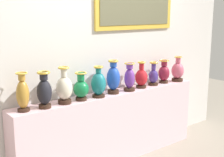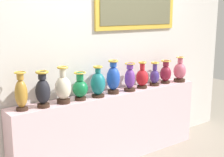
% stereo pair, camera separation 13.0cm
% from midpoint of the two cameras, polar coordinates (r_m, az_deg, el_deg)
% --- Properties ---
extents(display_shelf, '(2.59, 0.31, 0.88)m').
position_cam_midpoint_polar(display_shelf, '(3.97, -0.95, -8.77)').
color(display_shelf, beige).
rests_on(display_shelf, ground_plane).
extents(back_wall, '(4.42, 0.14, 2.81)m').
position_cam_midpoint_polar(back_wall, '(3.92, -2.69, 5.76)').
color(back_wall, silver).
rests_on(back_wall, ground_plane).
extents(vase_ochre, '(0.13, 0.13, 0.39)m').
position_cam_midpoint_polar(vase_ochre, '(3.25, -16.98, -2.69)').
color(vase_ochre, '#382319').
rests_on(vase_ochre, display_shelf).
extents(vase_onyx, '(0.15, 0.15, 0.38)m').
position_cam_midpoint_polar(vase_onyx, '(3.30, -13.27, -2.26)').
color(vase_onyx, '#382319').
rests_on(vase_onyx, display_shelf).
extents(vase_ivory, '(0.18, 0.18, 0.40)m').
position_cam_midpoint_polar(vase_ivory, '(3.41, -9.72, -1.75)').
color(vase_ivory, '#382319').
rests_on(vase_ivory, display_shelf).
extents(vase_emerald, '(0.17, 0.17, 0.32)m').
position_cam_midpoint_polar(vase_emerald, '(3.52, -6.69, -1.75)').
color(vase_emerald, '#382319').
rests_on(vase_emerald, display_shelf).
extents(vase_teal, '(0.17, 0.17, 0.37)m').
position_cam_midpoint_polar(vase_teal, '(3.63, -3.49, -0.94)').
color(vase_teal, '#382319').
rests_on(vase_teal, display_shelf).
extents(vase_sapphire, '(0.16, 0.16, 0.41)m').
position_cam_midpoint_polar(vase_sapphire, '(3.77, -0.78, 0.04)').
color(vase_sapphire, '#382319').
rests_on(vase_sapphire, display_shelf).
extents(vase_violet, '(0.14, 0.14, 0.35)m').
position_cam_midpoint_polar(vase_violet, '(3.91, 2.23, 0.06)').
color(vase_violet, '#382319').
rests_on(vase_violet, display_shelf).
extents(vase_crimson, '(0.16, 0.16, 0.34)m').
position_cam_midpoint_polar(vase_crimson, '(4.08, 4.42, 0.24)').
color(vase_crimson, '#382319').
rests_on(vase_crimson, display_shelf).
extents(vase_indigo, '(0.13, 0.13, 0.32)m').
position_cam_midpoint_polar(vase_indigo, '(4.24, 6.64, 0.52)').
color(vase_indigo, '#382319').
rests_on(vase_indigo, display_shelf).
extents(vase_burgundy, '(0.15, 0.15, 0.32)m').
position_cam_midpoint_polar(vase_burgundy, '(4.39, 8.54, 1.07)').
color(vase_burgundy, '#382319').
rests_on(vase_burgundy, display_shelf).
extents(vase_rose, '(0.17, 0.17, 0.35)m').
position_cam_midpoint_polar(vase_rose, '(4.54, 11.00, 1.36)').
color(vase_rose, '#382319').
rests_on(vase_rose, display_shelf).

